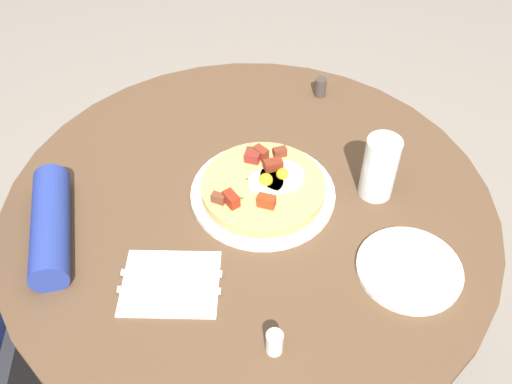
% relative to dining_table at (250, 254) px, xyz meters
% --- Properties ---
extents(ground_plane, '(6.00, 6.00, 0.00)m').
position_rel_dining_table_xyz_m(ground_plane, '(0.00, 0.00, -0.55)').
color(ground_plane, gray).
extents(dining_table, '(0.98, 0.98, 0.72)m').
position_rel_dining_table_xyz_m(dining_table, '(0.00, 0.00, 0.00)').
color(dining_table, brown).
rests_on(dining_table, ground_plane).
extents(pizza_plate, '(0.29, 0.29, 0.01)m').
position_rel_dining_table_xyz_m(pizza_plate, '(-0.02, 0.03, 0.18)').
color(pizza_plate, white).
rests_on(pizza_plate, dining_table).
extents(breakfast_pizza, '(0.25, 0.25, 0.05)m').
position_rel_dining_table_xyz_m(breakfast_pizza, '(-0.02, 0.03, 0.19)').
color(breakfast_pizza, tan).
rests_on(breakfast_pizza, pizza_plate).
extents(bread_plate, '(0.19, 0.19, 0.01)m').
position_rel_dining_table_xyz_m(bread_plate, '(0.19, 0.27, 0.17)').
color(bread_plate, white).
rests_on(bread_plate, dining_table).
extents(napkin, '(0.16, 0.18, 0.00)m').
position_rel_dining_table_xyz_m(napkin, '(0.18, -0.15, 0.17)').
color(napkin, white).
rests_on(napkin, dining_table).
extents(fork, '(0.03, 0.18, 0.00)m').
position_rel_dining_table_xyz_m(fork, '(0.20, -0.15, 0.18)').
color(fork, silver).
rests_on(fork, napkin).
extents(knife, '(0.03, 0.18, 0.00)m').
position_rel_dining_table_xyz_m(knife, '(0.16, -0.15, 0.18)').
color(knife, silver).
rests_on(knife, napkin).
extents(water_glass, '(0.07, 0.07, 0.14)m').
position_rel_dining_table_xyz_m(water_glass, '(-0.01, 0.26, 0.24)').
color(water_glass, silver).
rests_on(water_glass, dining_table).
extents(salt_shaker, '(0.03, 0.03, 0.05)m').
position_rel_dining_table_xyz_m(salt_shaker, '(0.32, 0.02, 0.19)').
color(salt_shaker, white).
rests_on(salt_shaker, dining_table).
extents(pepper_shaker, '(0.03, 0.03, 0.05)m').
position_rel_dining_table_xyz_m(pepper_shaker, '(-0.34, 0.20, 0.19)').
color(pepper_shaker, '#3F3833').
rests_on(pepper_shaker, dining_table).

